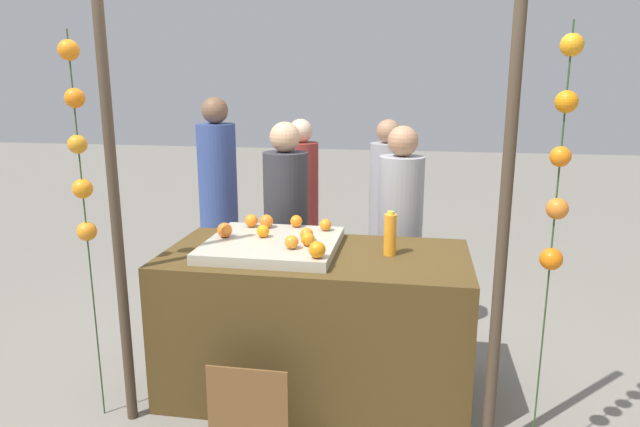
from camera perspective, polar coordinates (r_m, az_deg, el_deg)
ground_plane at (r=3.66m, az=-0.41°, el=-17.09°), size 24.00×24.00×0.00m
stall_counter at (r=3.46m, az=-0.43°, el=-10.86°), size 1.77×0.87×0.87m
orange_tray at (r=3.37m, az=-4.79°, el=-3.14°), size 0.76×0.74×0.06m
orange_0 at (r=3.41m, az=-5.73°, el=-1.76°), size 0.08×0.08×0.08m
orange_1 at (r=3.63m, az=-5.39°, el=-0.77°), size 0.09×0.09×0.09m
orange_2 at (r=3.44m, az=-9.54°, el=-1.65°), size 0.09×0.09×0.09m
orange_3 at (r=3.66m, az=-6.90°, el=-0.72°), size 0.08×0.08×0.08m
orange_4 at (r=3.22m, az=-1.22°, el=-2.59°), size 0.08×0.08×0.08m
orange_5 at (r=3.63m, az=-2.39°, el=-0.77°), size 0.08×0.08×0.08m
orange_6 at (r=3.54m, az=0.55°, el=-1.15°), size 0.07×0.07×0.07m
orange_7 at (r=3.32m, az=-1.35°, el=-2.12°), size 0.08×0.08×0.08m
orange_8 at (r=3.01m, az=-0.29°, el=-3.65°), size 0.09×0.09×0.09m
orange_9 at (r=3.17m, az=-2.87°, el=-2.88°), size 0.08×0.08×0.08m
juice_bottle at (r=3.26m, az=7.04°, el=-2.08°), size 0.07×0.07×0.26m
chalkboard_sign at (r=3.05m, az=-7.23°, el=-19.04°), size 0.42×0.03×0.48m
vendor_left at (r=4.10m, az=-3.40°, el=-2.57°), size 0.31×0.31×1.57m
vendor_right at (r=4.05m, az=7.96°, el=-3.02°), size 0.31×0.31×1.55m
crowd_person_0 at (r=5.06m, az=6.64°, el=0.16°), size 0.30×0.30×1.52m
crowd_person_1 at (r=5.07m, az=-1.88°, el=0.29°), size 0.30×0.30×1.52m
crowd_person_2 at (r=5.18m, az=-10.13°, el=1.31°), size 0.34×0.34×1.70m
canopy_post_left at (r=3.13m, az=-19.71°, el=-1.21°), size 0.06×0.06×2.22m
canopy_post_right at (r=2.76m, az=17.80°, el=-2.93°), size 0.06×0.06×2.22m
garland_strand_left at (r=3.16m, az=-23.04°, el=6.08°), size 0.11×0.11×2.09m
garland_strand_right at (r=2.66m, az=22.97°, el=4.66°), size 0.10×0.12×2.09m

